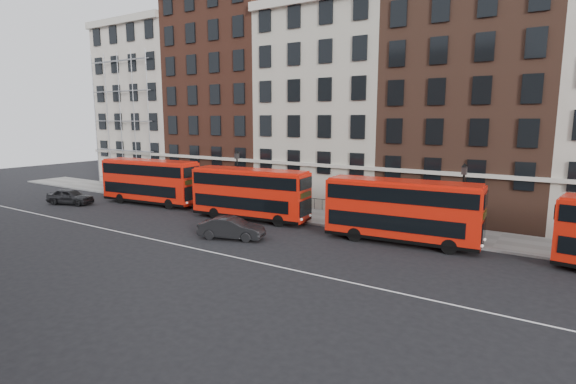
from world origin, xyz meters
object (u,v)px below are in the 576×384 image
Objects in this scene: car_rear at (70,196)px; bus_c at (401,210)px; bus_b at (250,193)px; bus_a at (150,181)px; car_front at (232,228)px.

bus_c is at bearing -100.61° from car_rear.
bus_b is at bearing -95.42° from car_rear.
car_front is (14.96, -5.42, -1.58)m from bus_a.
bus_b is at bearing 174.98° from bus_c.
car_front is at bearing -70.59° from bus_b.
bus_c is (12.89, 0.00, 0.02)m from bus_b.
bus_a is at bearing -74.64° from car_rear.
car_rear is at bearing 68.17° from car_front.
bus_a is 1.02× the size of bus_c.
bus_b is 2.26× the size of car_rear.
car_rear is 0.99× the size of car_front.
bus_b is at bearing 6.53° from car_front.
bus_b is 0.99× the size of bus_c.
bus_a is at bearing 173.83° from bus_b.
bus_c reaches higher than car_rear.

